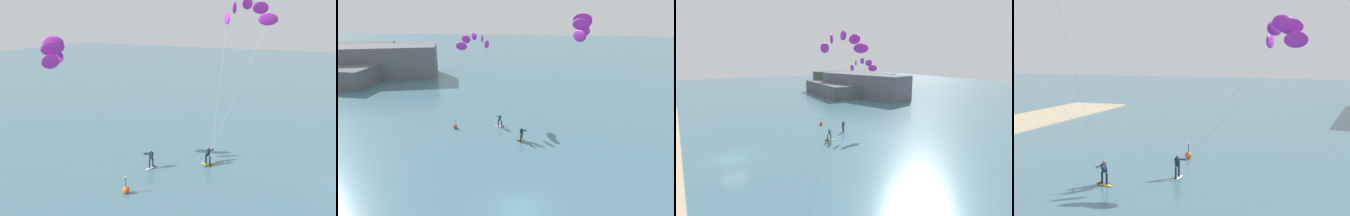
# 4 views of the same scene
# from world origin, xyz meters

# --- Properties ---
(kitesurfer_nearshore) EXTENTS (7.60, 5.71, 14.47)m
(kitesurfer_nearshore) POSITION_xyz_m (5.05, 11.76, 12.72)
(kitesurfer_nearshore) COLOR yellow
(kitesurfer_nearshore) RESTS_ON ground
(kitesurfer_mid_water) EXTENTS (7.53, 8.62, 11.31)m
(kitesurfer_mid_water) POSITION_xyz_m (-7.77, 23.04, 9.71)
(kitesurfer_mid_water) COLOR white
(kitesurfer_mid_water) RESTS_ON ground
(marker_buoy) EXTENTS (0.56, 0.56, 1.38)m
(marker_buoy) POSITION_xyz_m (-9.28, 15.87, 0.30)
(marker_buoy) COLOR #EA5119
(marker_buoy) RESTS_ON ground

